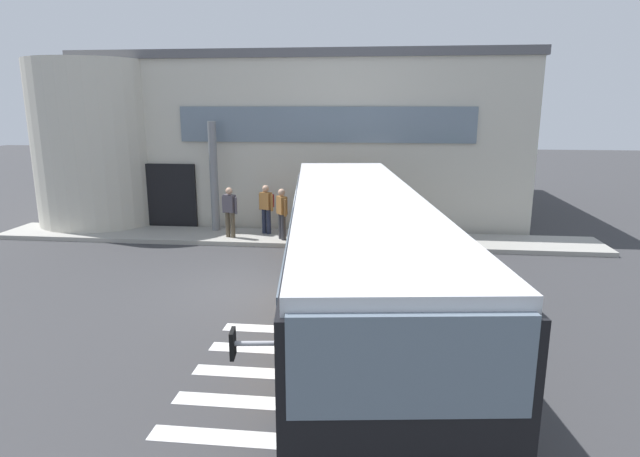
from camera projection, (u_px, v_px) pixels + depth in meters
ground_plane at (260, 288)px, 13.09m from camera, size 80.00×90.00×0.02m
bay_paint_stripes at (322, 376)px, 8.80m from camera, size 4.40×3.96×0.01m
terminal_building at (301, 135)px, 23.58m from camera, size 17.93×13.80×6.30m
boarding_curb at (292, 238)px, 17.71m from camera, size 20.13×2.00×0.15m
entry_support_column at (214, 177)px, 18.15m from camera, size 0.28×0.28×3.77m
bus_main_foreground at (357, 260)px, 10.81m from camera, size 4.08×12.28×2.70m
passenger_near_column at (230, 210)px, 17.33m from camera, size 0.56×0.34×1.68m
passenger_by_doorway at (267, 206)px, 17.85m from camera, size 0.53×0.49×1.68m
passenger_at_curb_edge at (282, 211)px, 17.05m from camera, size 0.40×0.49×1.68m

